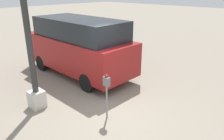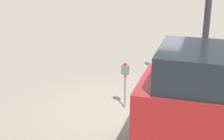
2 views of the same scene
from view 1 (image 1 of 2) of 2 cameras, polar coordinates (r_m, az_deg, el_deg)
The scene contains 4 objects.
ground_plane at distance 6.96m, azimuth -0.91°, elevation -10.04°, with size 80.00×80.00×0.00m, color gray.
parking_meter_near at distance 6.02m, azimuth -1.42°, elevation -4.33°, with size 0.21×0.14×1.37m.
lamp_post at distance 6.64m, azimuth -21.12°, elevation 8.90°, with size 0.44×0.44×6.51m.
parked_van at distance 9.34m, azimuth -8.69°, elevation 6.37°, with size 5.18×2.06×2.41m.
Camera 1 is at (-4.19, 4.27, 3.55)m, focal length 35.00 mm.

